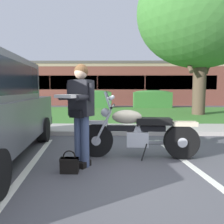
{
  "coord_description": "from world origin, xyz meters",
  "views": [
    {
      "loc": [
        -0.32,
        -3.15,
        1.29
      ],
      "look_at": [
        -0.36,
        1.15,
        0.85
      ],
      "focal_mm": 35.39,
      "sensor_mm": 36.0,
      "label": 1
    }
  ],
  "objects_px": {
    "motorcycle": "(143,132)",
    "brick_building": "(101,84)",
    "hedge_center_left": "(152,99)",
    "shade_tree": "(202,12)",
    "hedge_left": "(94,99)",
    "handbag": "(69,164)",
    "rider_person": "(80,107)"
  },
  "relations": [
    {
      "from": "handbag",
      "to": "shade_tree",
      "type": "xyz_separation_m",
      "value": [
        4.86,
        7.6,
        4.78
      ]
    },
    {
      "from": "motorcycle",
      "to": "hedge_center_left",
      "type": "height_order",
      "value": "motorcycle"
    },
    {
      "from": "rider_person",
      "to": "motorcycle",
      "type": "bearing_deg",
      "value": 24.47
    },
    {
      "from": "hedge_center_left",
      "to": "handbag",
      "type": "bearing_deg",
      "value": -105.59
    },
    {
      "from": "hedge_left",
      "to": "brick_building",
      "type": "relative_size",
      "value": 0.11
    },
    {
      "from": "motorcycle",
      "to": "brick_building",
      "type": "relative_size",
      "value": 0.1
    },
    {
      "from": "brick_building",
      "to": "hedge_left",
      "type": "bearing_deg",
      "value": -90.65
    },
    {
      "from": "motorcycle",
      "to": "hedge_left",
      "type": "height_order",
      "value": "motorcycle"
    },
    {
      "from": "handbag",
      "to": "rider_person",
      "type": "bearing_deg",
      "value": 65.52
    },
    {
      "from": "hedge_left",
      "to": "hedge_center_left",
      "type": "bearing_deg",
      "value": 0.0
    },
    {
      "from": "brick_building",
      "to": "handbag",
      "type": "bearing_deg",
      "value": -88.02
    },
    {
      "from": "shade_tree",
      "to": "brick_building",
      "type": "bearing_deg",
      "value": 116.93
    },
    {
      "from": "hedge_left",
      "to": "hedge_center_left",
      "type": "xyz_separation_m",
      "value": [
        4.02,
        0.0,
        -0.0
      ]
    },
    {
      "from": "rider_person",
      "to": "hedge_center_left",
      "type": "distance_m",
      "value": 11.99
    },
    {
      "from": "hedge_center_left",
      "to": "shade_tree",
      "type": "bearing_deg",
      "value": -70.0
    },
    {
      "from": "rider_person",
      "to": "brick_building",
      "type": "bearing_deg",
      "value": 92.45
    },
    {
      "from": "handbag",
      "to": "hedge_center_left",
      "type": "xyz_separation_m",
      "value": [
        3.31,
        11.86,
        0.51
      ]
    },
    {
      "from": "hedge_center_left",
      "to": "rider_person",
      "type": "bearing_deg",
      "value": -105.35
    },
    {
      "from": "hedge_center_left",
      "to": "brick_building",
      "type": "height_order",
      "value": "brick_building"
    },
    {
      "from": "shade_tree",
      "to": "hedge_center_left",
      "type": "relative_size",
      "value": 2.96
    },
    {
      "from": "rider_person",
      "to": "shade_tree",
      "type": "relative_size",
      "value": 0.23
    },
    {
      "from": "rider_person",
      "to": "shade_tree",
      "type": "distance_m",
      "value": 9.53
    },
    {
      "from": "handbag",
      "to": "hedge_center_left",
      "type": "height_order",
      "value": "hedge_center_left"
    },
    {
      "from": "shade_tree",
      "to": "hedge_left",
      "type": "height_order",
      "value": "shade_tree"
    },
    {
      "from": "rider_person",
      "to": "handbag",
      "type": "relative_size",
      "value": 4.74
    },
    {
      "from": "motorcycle",
      "to": "brick_building",
      "type": "distance_m",
      "value": 17.76
    },
    {
      "from": "rider_person",
      "to": "hedge_left",
      "type": "height_order",
      "value": "rider_person"
    },
    {
      "from": "hedge_left",
      "to": "brick_building",
      "type": "xyz_separation_m",
      "value": [
        0.07,
        6.56,
        1.12
      ]
    },
    {
      "from": "rider_person",
      "to": "shade_tree",
      "type": "height_order",
      "value": "shade_tree"
    },
    {
      "from": "rider_person",
      "to": "handbag",
      "type": "height_order",
      "value": "rider_person"
    },
    {
      "from": "hedge_left",
      "to": "brick_building",
      "type": "height_order",
      "value": "brick_building"
    },
    {
      "from": "motorcycle",
      "to": "hedge_center_left",
      "type": "xyz_separation_m",
      "value": [
        2.08,
        11.06,
        0.16
      ]
    }
  ]
}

